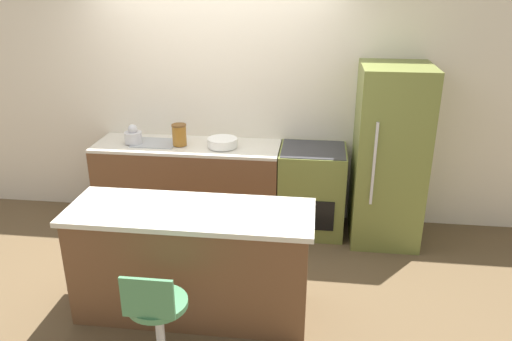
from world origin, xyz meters
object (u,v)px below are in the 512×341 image
object	(u,v)px
oven_range	(312,190)
kettle	(133,136)
refrigerator	(389,156)
stool_chair	(158,322)
mixing_bowl	(222,142)

from	to	relation	value
oven_range	kettle	xyz separation A→B (m)	(-1.84, -0.04, 0.53)
refrigerator	stool_chair	bearing A→B (deg)	-128.65
stool_chair	mixing_bowl	bearing A→B (deg)	88.85
oven_range	refrigerator	xyz separation A→B (m)	(0.73, -0.05, 0.43)
refrigerator	kettle	world-z (taller)	refrigerator
refrigerator	mixing_bowl	size ratio (longest dim) A/B	5.86
oven_range	stool_chair	xyz separation A→B (m)	(-0.95, -2.16, -0.04)
kettle	refrigerator	bearing A→B (deg)	-0.32
oven_range	refrigerator	world-z (taller)	refrigerator
oven_range	stool_chair	size ratio (longest dim) A/B	1.08
refrigerator	stool_chair	world-z (taller)	refrigerator
oven_range	mixing_bowl	bearing A→B (deg)	-177.55
kettle	mixing_bowl	distance (m)	0.93
kettle	mixing_bowl	xyz separation A→B (m)	(0.93, 0.00, -0.03)
oven_range	kettle	size ratio (longest dim) A/B	4.55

